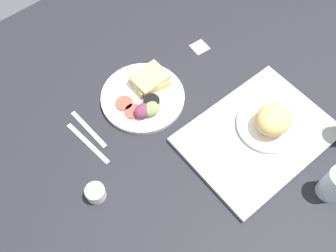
{
  "coord_description": "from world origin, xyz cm",
  "views": [
    {
      "loc": [
        38.82,
        46.07,
        101.8
      ],
      "look_at": [
        2.0,
        3.0,
        4.0
      ],
      "focal_mm": 39.78,
      "sensor_mm": 36.0,
      "label": 1
    }
  ],
  "objects": [
    {
      "name": "sticky_note",
      "position": [
        -29.65,
        -16.37,
        0.06
      ],
      "size": [
        6.16,
        6.16,
        0.12
      ],
      "primitive_type": "cube",
      "rotation": [
        0.0,
        0.0,
        -0.11
      ],
      "color": "pink",
      "rests_on": "ground_plane"
    },
    {
      "name": "fork",
      "position": [
        20.28,
        -14.13,
        0.25
      ],
      "size": [
        2.15,
        17.05,
        0.5
      ],
      "primitive_type": "cube",
      "rotation": [
        0.0,
        0.0,
        1.61
      ],
      "color": "#B7B7BC",
      "rests_on": "ground_plane"
    },
    {
      "name": "serving_tray",
      "position": [
        -17.95,
        22.13,
        0.8
      ],
      "size": [
        45.78,
        34.07,
        1.6
      ],
      "primitive_type": "cube",
      "rotation": [
        0.0,
        0.0,
        -0.02
      ],
      "color": "#9EA0A3",
      "rests_on": "ground_plane"
    },
    {
      "name": "ground_plane",
      "position": [
        0.0,
        0.0,
        -1.5
      ],
      "size": [
        190.0,
        150.0,
        3.0
      ],
      "primitive_type": "cube",
      "color": "black"
    },
    {
      "name": "knife",
      "position": [
        23.28,
        -10.13,
        0.25
      ],
      "size": [
        3.17,
        19.05,
        0.5
      ],
      "primitive_type": "cube",
      "rotation": [
        0.0,
        0.0,
        1.66
      ],
      "color": "#B7B7BC",
      "rests_on": "ground_plane"
    },
    {
      "name": "drinking_glass",
      "position": [
        -20.19,
        47.44,
        5.68
      ],
      "size": [
        6.86,
        6.86,
        11.35
      ],
      "primitive_type": "cylinder",
      "color": "silver",
      "rests_on": "ground_plane"
    },
    {
      "name": "espresso_cup",
      "position": [
        30.84,
        5.41,
        2.0
      ],
      "size": [
        5.6,
        5.6,
        4.0
      ],
      "primitive_type": "cylinder",
      "color": "silver",
      "rests_on": "ground_plane"
    },
    {
      "name": "plate_with_salad",
      "position": [
        -0.38,
        -11.71,
        1.75
      ],
      "size": [
        27.47,
        27.47,
        5.4
      ],
      "color": "white",
      "rests_on": "ground_plane"
    },
    {
      "name": "bread_plate_near",
      "position": [
        -22.34,
        22.77,
        5.48
      ],
      "size": [
        19.31,
        19.31,
        9.6
      ],
      "color": "white",
      "rests_on": "serving_tray"
    }
  ]
}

